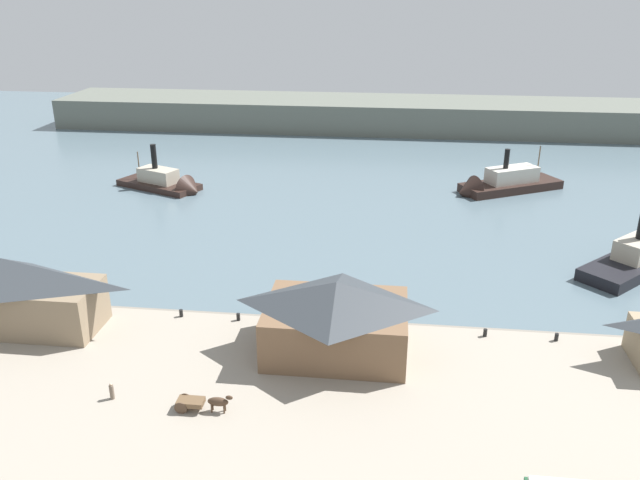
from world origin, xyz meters
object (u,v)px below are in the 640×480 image
pedestrian_near_west_shed (112,392)px  ferry_shed_customs_shed (336,316)px  mooring_post_center_east (181,313)px  ferry_shed_west_terminal (8,292)px  horse_cart (201,402)px  mooring_post_east (238,317)px  ferry_approaching_west (499,185)px  mooring_post_west (485,333)px  mooring_post_center_west (556,337)px  ferry_near_quay (169,184)px

pedestrian_near_west_shed → ferry_shed_customs_shed: bearing=28.6°
ferry_shed_customs_shed → mooring_post_center_east: bearing=164.5°
pedestrian_near_west_shed → ferry_shed_west_terminal: bearing=145.0°
horse_cart → mooring_post_east: 17.27m
ferry_shed_customs_shed → ferry_approaching_west: (26.41, 64.09, -3.91)m
ferry_shed_west_terminal → mooring_post_west: 54.85m
ferry_shed_west_terminal → mooring_post_center_west: 62.66m
ferry_shed_customs_shed → mooring_post_center_east: size_ratio=17.13×
horse_cart → pedestrian_near_west_shed: (-9.15, 0.74, -0.13)m
horse_cart → mooring_post_center_west: horse_cart is taller
pedestrian_near_west_shed → mooring_post_west: 40.67m
pedestrian_near_west_shed → ferry_near_quay: ferry_near_quay is taller
ferry_shed_customs_shed → mooring_post_east: (-12.18, 5.25, -3.75)m
ferry_shed_customs_shed → mooring_post_west: 17.75m
mooring_post_center_west → mooring_post_center_east: bearing=179.5°
pedestrian_near_west_shed → ferry_near_quay: size_ratio=0.09×
ferry_approaching_west → ferry_near_quay: size_ratio=1.16×
ferry_shed_customs_shed → mooring_post_center_west: ferry_shed_customs_shed is taller
ferry_shed_west_terminal → mooring_post_center_east: size_ratio=23.40×
ferry_shed_customs_shed → ferry_approaching_west: 69.43m
pedestrian_near_west_shed → mooring_post_center_east: size_ratio=1.95×
mooring_post_east → ferry_approaching_west: bearing=56.7°
ferry_shed_west_terminal → ferry_shed_customs_shed: (37.93, -0.82, -0.21)m
ferry_approaching_west → horse_cart: bearing=-116.5°
mooring_post_center_west → mooring_post_center_east: 43.72m
ferry_approaching_west → ferry_near_quay: 65.68m
mooring_post_east → ferry_near_quay: (-26.77, 52.38, -0.45)m
ferry_near_quay → mooring_post_east: bearing=-62.9°
ferry_shed_customs_shed → ferry_near_quay: (-38.96, 57.64, -4.20)m
ferry_shed_west_terminal → mooring_post_east: bearing=9.8°
mooring_post_east → mooring_post_center_west: 36.66m
mooring_post_east → mooring_post_center_east: (-7.06, 0.09, 0.00)m
horse_cart → ferry_approaching_west: bearing=63.5°
ferry_shed_customs_shed → horse_cart: bearing=-133.9°
pedestrian_near_west_shed → mooring_post_east: bearing=62.8°
mooring_post_west → mooring_post_center_west: same height
mooring_post_east → mooring_post_center_east: 7.06m
pedestrian_near_west_shed → ferry_approaching_west: size_ratio=0.08×
ferry_shed_customs_shed → mooring_post_west: (16.62, 4.97, -3.75)m
ferry_shed_customs_shed → mooring_post_center_east: (-19.25, 5.34, -3.75)m
mooring_post_center_east → ferry_near_quay: (-19.71, 52.29, -0.45)m
pedestrian_near_west_shed → mooring_post_west: (37.29, 16.22, -0.35)m
ferry_shed_customs_shed → mooring_post_east: bearing=156.7°
mooring_post_west → mooring_post_center_east: 35.87m
ferry_shed_west_terminal → mooring_post_center_west: ferry_shed_west_terminal is taller
mooring_post_center_east → mooring_post_center_west: bearing=-0.5°
horse_cart → mooring_post_center_east: (-7.72, 17.34, -0.48)m
mooring_post_west → mooring_post_center_west: (7.85, -0.04, 0.00)m
mooring_post_center_east → ferry_approaching_west: bearing=52.1°
pedestrian_near_west_shed → ferry_near_quay: bearing=104.9°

